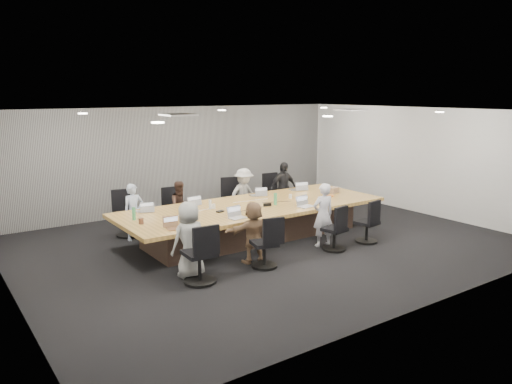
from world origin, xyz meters
TOP-DOWN VIEW (x-y plane):
  - floor at (0.00, 0.00)m, footprint 10.00×8.00m
  - ceiling at (0.00, 0.00)m, footprint 10.00×8.00m
  - wall_back at (0.00, 4.00)m, footprint 10.00×0.00m
  - wall_front at (0.00, -4.00)m, footprint 10.00×0.00m
  - wall_left at (-5.00, 0.00)m, footprint 0.00×8.00m
  - wall_right at (5.00, 0.00)m, footprint 0.00×8.00m
  - curtain at (0.00, 3.92)m, footprint 9.80×0.04m
  - conference_table at (0.00, 0.50)m, footprint 6.00×2.20m
  - chair_0 at (-2.24, 2.20)m, footprint 0.68×0.68m
  - chair_1 at (-1.10, 2.20)m, footprint 0.52×0.52m
  - chair_2 at (0.64, 2.20)m, footprint 0.74×0.74m
  - chair_3 at (1.88, 2.20)m, footprint 0.62×0.62m
  - chair_4 at (-2.28, -1.20)m, footprint 0.63×0.63m
  - chair_5 at (-0.93, -1.20)m, footprint 0.62×0.62m
  - chair_6 at (0.84, -1.20)m, footprint 0.58×0.58m
  - chair_7 at (1.79, -1.20)m, footprint 0.56×0.56m
  - person_0 at (-2.24, 1.85)m, footprint 0.47×0.32m
  - laptop_0 at (-2.24, 1.30)m, footprint 0.33×0.26m
  - person_1 at (-1.10, 1.85)m, footprint 0.59×0.47m
  - laptop_1 at (-1.10, 1.30)m, footprint 0.36×0.27m
  - person_2 at (0.64, 1.85)m, footprint 0.89×0.55m
  - laptop_2 at (0.64, 1.30)m, footprint 0.35×0.27m
  - person_3 at (1.88, 1.85)m, footprint 0.82×0.37m
  - laptop_3 at (1.88, 1.30)m, footprint 0.40×0.31m
  - person_4 at (-2.28, -0.85)m, footprint 0.69×0.48m
  - laptop_4 at (-2.28, -0.30)m, footprint 0.32×0.24m
  - person_5 at (-0.93, -0.85)m, footprint 1.13×0.48m
  - laptop_5 at (-0.93, -0.30)m, footprint 0.35×0.26m
  - person_6 at (0.84, -0.85)m, footprint 0.53×0.39m
  - laptop_6 at (0.84, -0.30)m, footprint 0.38×0.29m
  - bottle_green_left at (-2.65, 0.75)m, footprint 0.09×0.09m
  - bottle_green_right at (0.41, 0.25)m, footprint 0.10×0.10m
  - bottle_clear at (-0.97, 0.71)m, footprint 0.07×0.07m
  - cup_white_far at (-0.88, 0.72)m, footprint 0.08×0.08m
  - cup_white_near at (1.12, 0.60)m, footprint 0.10×0.10m
  - mug_brown at (-2.65, 0.39)m, footprint 0.10×0.10m
  - mic_left at (-0.94, 0.35)m, footprint 0.17×0.14m
  - mic_right at (-0.06, 0.46)m, footprint 0.15×0.11m
  - stapler at (0.19, 0.24)m, footprint 0.18×0.09m
  - canvas_bag at (2.41, 0.49)m, footprint 0.28×0.21m
  - snack_packet at (2.02, 0.23)m, footprint 0.23×0.23m

SIDE VIEW (x-z plane):
  - floor at x=0.00m, z-range 0.00..0.00m
  - chair_7 at x=1.79m, z-range 0.00..0.72m
  - chair_6 at x=0.84m, z-range 0.00..0.73m
  - chair_1 at x=-1.10m, z-range 0.00..0.74m
  - chair_5 at x=-0.93m, z-range 0.00..0.76m
  - conference_table at x=0.00m, z-range 0.03..0.77m
  - chair_3 at x=1.88m, z-range 0.00..0.86m
  - chair_4 at x=-2.28m, z-range 0.00..0.87m
  - chair_2 at x=0.64m, z-range 0.00..0.87m
  - chair_0 at x=-2.24m, z-range 0.00..0.88m
  - person_5 at x=-0.93m, z-range 0.00..1.18m
  - person_1 at x=-1.10m, z-range 0.00..1.19m
  - person_0 at x=-2.24m, z-range 0.00..1.24m
  - person_2 at x=0.64m, z-range 0.00..1.33m
  - person_6 at x=0.84m, z-range 0.00..1.35m
  - person_4 at x=-2.28m, z-range 0.00..1.35m
  - person_3 at x=1.88m, z-range 0.00..1.39m
  - laptop_0 at x=-2.24m, z-range 0.74..0.76m
  - laptop_1 at x=-1.10m, z-range 0.74..0.76m
  - laptop_2 at x=0.64m, z-range 0.74..0.76m
  - laptop_3 at x=1.88m, z-range 0.74..0.76m
  - laptop_4 at x=-2.28m, z-range 0.74..0.76m
  - laptop_5 at x=-0.93m, z-range 0.74..0.76m
  - laptop_6 at x=0.84m, z-range 0.74..0.76m
  - mic_right at x=-0.06m, z-range 0.74..0.77m
  - mic_left at x=-0.94m, z-range 0.74..0.77m
  - snack_packet at x=2.02m, z-range 0.74..0.78m
  - stapler at x=0.19m, z-range 0.74..0.81m
  - cup_white_near at x=1.12m, z-range 0.74..0.83m
  - cup_white_far at x=-0.88m, z-range 0.74..0.83m
  - mug_brown at x=-2.65m, z-range 0.74..0.85m
  - canvas_bag at x=2.41m, z-range 0.74..0.88m
  - bottle_clear at x=-0.97m, z-range 0.74..0.94m
  - bottle_green_left at x=-2.65m, z-range 0.74..0.99m
  - bottle_green_right at x=0.41m, z-range 0.74..1.00m
  - wall_back at x=0.00m, z-range 0.00..2.80m
  - wall_front at x=0.00m, z-range 0.00..2.80m
  - wall_left at x=-5.00m, z-range 0.00..2.80m
  - wall_right at x=5.00m, z-range 0.00..2.80m
  - curtain at x=0.00m, z-range 0.00..2.80m
  - ceiling at x=0.00m, z-range 2.80..2.80m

